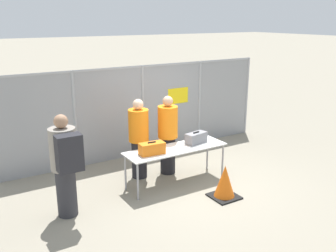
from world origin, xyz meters
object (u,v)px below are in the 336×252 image
at_px(suitcase_orange, 152,148).
at_px(security_worker_near, 168,134).
at_px(security_worker_far, 139,138).
at_px(utility_trailer, 142,118).
at_px(inspection_table, 176,151).
at_px(traveler_hooded, 65,163).
at_px(suitcase_grey, 196,138).
at_px(traffic_cone, 225,183).

xyz_separation_m(suitcase_orange, security_worker_near, (0.72, 0.59, 0.01)).
relative_size(security_worker_far, utility_trailer, 0.51).
distance_m(inspection_table, traveler_hooded, 2.32).
xyz_separation_m(suitcase_orange, suitcase_grey, (1.11, 0.09, -0.00)).
height_order(suitcase_grey, security_worker_far, security_worker_far).
bearing_deg(utility_trailer, inspection_table, -107.18).
bearing_deg(suitcase_orange, suitcase_grey, 4.65).
bearing_deg(suitcase_grey, utility_trailer, 80.75).
height_order(suitcase_orange, traffic_cone, suitcase_orange).
xyz_separation_m(security_worker_near, traffic_cone, (0.30, -1.57, -0.59)).
height_order(inspection_table, traveler_hooded, traveler_hooded).
distance_m(inspection_table, suitcase_grey, 0.56).
relative_size(inspection_table, traveler_hooded, 1.19).
distance_m(suitcase_orange, utility_trailer, 4.01).
distance_m(suitcase_orange, suitcase_grey, 1.11).
height_order(security_worker_near, utility_trailer, security_worker_near).
xyz_separation_m(inspection_table, security_worker_far, (-0.49, 0.67, 0.18)).
relative_size(inspection_table, suitcase_orange, 4.24).
distance_m(suitcase_grey, security_worker_near, 0.63).
relative_size(suitcase_grey, security_worker_far, 0.30).
bearing_deg(inspection_table, traffic_cone, -66.71).
bearing_deg(security_worker_near, utility_trailer, -92.74).
distance_m(security_worker_near, security_worker_far, 0.65).
bearing_deg(suitcase_orange, traveler_hooded, -175.50).
xyz_separation_m(suitcase_orange, traffic_cone, (1.02, -0.98, -0.58)).
relative_size(suitcase_grey, traveler_hooded, 0.28).
distance_m(suitcase_grey, utility_trailer, 3.60).
relative_size(traveler_hooded, utility_trailer, 0.53).
height_order(inspection_table, traffic_cone, inspection_table).
bearing_deg(traffic_cone, traveler_hooded, 162.87).
xyz_separation_m(traveler_hooded, security_worker_near, (2.43, 0.73, -0.10)).
bearing_deg(security_worker_far, inspection_table, 155.96).
bearing_deg(inspection_table, security_worker_near, 75.52).
bearing_deg(traffic_cone, inspection_table, 113.29).
distance_m(suitcase_grey, security_worker_far, 1.20).
height_order(inspection_table, suitcase_grey, suitcase_grey).
bearing_deg(suitcase_orange, utility_trailer, 65.06).
bearing_deg(traffic_cone, security_worker_far, 118.94).
bearing_deg(security_worker_near, suitcase_grey, 142.62).
distance_m(suitcase_orange, traveler_hooded, 1.72).
bearing_deg(security_worker_near, traffic_cone, 115.74).
bearing_deg(traveler_hooded, security_worker_near, 15.74).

